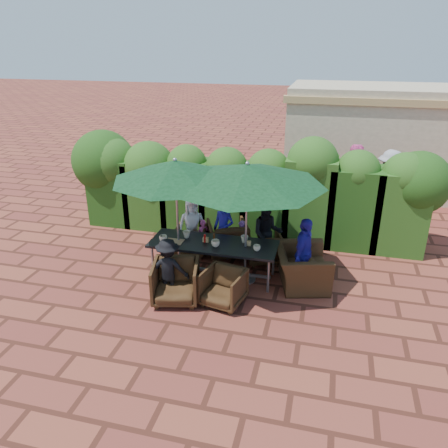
% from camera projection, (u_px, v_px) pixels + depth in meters
% --- Properties ---
extents(ground, '(80.00, 80.00, 0.00)m').
position_uv_depth(ground, '(223.00, 279.00, 8.89)').
color(ground, brown).
rests_on(ground, ground).
extents(dining_table, '(2.56, 0.90, 0.75)m').
position_uv_depth(dining_table, '(213.00, 246.00, 8.75)').
color(dining_table, black).
rests_on(dining_table, ground).
extents(umbrella_left, '(2.47, 2.47, 2.46)m').
position_uv_depth(umbrella_left, '(175.00, 171.00, 8.25)').
color(umbrella_left, gray).
rests_on(umbrella_left, ground).
extents(umbrella_right, '(2.97, 2.97, 2.46)m').
position_uv_depth(umbrella_right, '(247.00, 174.00, 8.01)').
color(umbrella_right, gray).
rests_on(umbrella_right, ground).
extents(chair_far_left, '(0.75, 0.71, 0.70)m').
position_uv_depth(chair_far_left, '(191.00, 238.00, 9.87)').
color(chair_far_left, black).
rests_on(chair_far_left, ground).
extents(chair_far_mid, '(1.09, 1.06, 0.86)m').
position_uv_depth(chair_far_mid, '(228.00, 237.00, 9.74)').
color(chair_far_mid, black).
rests_on(chair_far_mid, ground).
extents(chair_far_right, '(0.89, 0.86, 0.73)m').
position_uv_depth(chair_far_right, '(264.00, 246.00, 9.48)').
color(chair_far_right, black).
rests_on(chair_far_right, ground).
extents(chair_near_left, '(0.98, 0.94, 0.85)m').
position_uv_depth(chair_near_left, '(176.00, 280.00, 8.02)').
color(chair_near_left, black).
rests_on(chair_near_left, ground).
extents(chair_near_right, '(0.84, 0.81, 0.74)m').
position_uv_depth(chair_near_right, '(223.00, 286.00, 7.94)').
color(chair_near_right, black).
rests_on(chair_near_right, ground).
extents(chair_end_right, '(1.01, 1.29, 1.00)m').
position_uv_depth(chair_end_right, '(302.00, 262.00, 8.51)').
color(chair_end_right, black).
rests_on(chair_end_right, ground).
extents(adult_far_left, '(0.72, 0.59, 1.26)m').
position_uv_depth(adult_far_left, '(192.00, 225.00, 9.87)').
color(adult_far_left, white).
rests_on(adult_far_left, ground).
extents(adult_far_mid, '(0.57, 0.50, 1.33)m').
position_uv_depth(adult_far_mid, '(224.00, 229.00, 9.54)').
color(adult_far_mid, '#221C9A').
rests_on(adult_far_mid, ground).
extents(adult_far_right, '(0.73, 0.53, 1.37)m').
position_uv_depth(adult_far_right, '(267.00, 233.00, 9.32)').
color(adult_far_right, black).
rests_on(adult_far_right, ground).
extents(adult_near_left, '(0.81, 0.48, 1.19)m').
position_uv_depth(adult_near_left, '(168.00, 269.00, 8.05)').
color(adult_near_left, black).
rests_on(adult_near_left, ground).
extents(adult_end_right, '(0.59, 0.91, 1.43)m').
position_uv_depth(adult_end_right, '(304.00, 253.00, 8.38)').
color(adult_end_right, '#221C9A').
rests_on(adult_end_right, ground).
extents(child_left, '(0.32, 0.28, 0.78)m').
position_uv_depth(child_left, '(204.00, 237.00, 9.86)').
color(child_left, '#EA52A1').
rests_on(child_left, ground).
extents(child_right, '(0.37, 0.34, 0.85)m').
position_uv_depth(child_right, '(241.00, 239.00, 9.65)').
color(child_right, '#9B53B4').
rests_on(child_right, ground).
extents(pedestrian_a, '(1.50, 1.42, 1.63)m').
position_uv_depth(pedestrian_a, '(307.00, 183.00, 12.08)').
color(pedestrian_a, green).
rests_on(pedestrian_a, ground).
extents(pedestrian_b, '(1.07, 0.87, 1.93)m').
position_uv_depth(pedestrian_b, '(352.00, 179.00, 11.93)').
color(pedestrian_b, '#EA52A1').
rests_on(pedestrian_b, ground).
extents(pedestrian_c, '(1.26, 1.22, 1.88)m').
position_uv_depth(pedestrian_c, '(388.00, 185.00, 11.55)').
color(pedestrian_c, gray).
rests_on(pedestrian_c, ground).
extents(cup_a, '(0.16, 0.16, 0.13)m').
position_uv_depth(cup_a, '(163.00, 239.00, 8.76)').
color(cup_a, beige).
rests_on(cup_a, dining_table).
extents(cup_b, '(0.15, 0.15, 0.14)m').
position_uv_depth(cup_b, '(187.00, 234.00, 8.93)').
color(cup_b, beige).
rests_on(cup_b, dining_table).
extents(cup_c, '(0.17, 0.17, 0.13)m').
position_uv_depth(cup_c, '(215.00, 243.00, 8.55)').
color(cup_c, beige).
rests_on(cup_c, dining_table).
extents(cup_d, '(0.15, 0.15, 0.14)m').
position_uv_depth(cup_d, '(245.00, 239.00, 8.71)').
color(cup_d, beige).
rests_on(cup_d, dining_table).
extents(cup_e, '(0.14, 0.14, 0.11)m').
position_uv_depth(cup_e, '(257.00, 248.00, 8.38)').
color(cup_e, beige).
rests_on(cup_e, dining_table).
extents(ketchup_bottle, '(0.04, 0.04, 0.17)m').
position_uv_depth(ketchup_bottle, '(205.00, 238.00, 8.72)').
color(ketchup_bottle, '#B20C0A').
rests_on(ketchup_bottle, dining_table).
extents(sauce_bottle, '(0.04, 0.04, 0.17)m').
position_uv_depth(sauce_bottle, '(214.00, 238.00, 8.75)').
color(sauce_bottle, '#4C230C').
rests_on(sauce_bottle, dining_table).
extents(serving_tray, '(0.35, 0.25, 0.02)m').
position_uv_depth(serving_tray, '(174.00, 241.00, 8.76)').
color(serving_tray, '#AD7D53').
rests_on(serving_tray, dining_table).
extents(number_block_left, '(0.12, 0.06, 0.10)m').
position_uv_depth(number_block_left, '(206.00, 240.00, 8.74)').
color(number_block_left, tan).
rests_on(number_block_left, dining_table).
extents(number_block_right, '(0.12, 0.06, 0.10)m').
position_uv_depth(number_block_right, '(248.00, 243.00, 8.60)').
color(number_block_right, tan).
rests_on(number_block_right, dining_table).
extents(hedge_wall, '(9.10, 1.60, 2.52)m').
position_uv_depth(hedge_wall, '(237.00, 183.00, 10.50)').
color(hedge_wall, '#1D3D10').
rests_on(hedge_wall, ground).
extents(building, '(6.20, 3.08, 3.20)m').
position_uv_depth(building, '(386.00, 139.00, 13.71)').
color(building, beige).
rests_on(building, ground).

